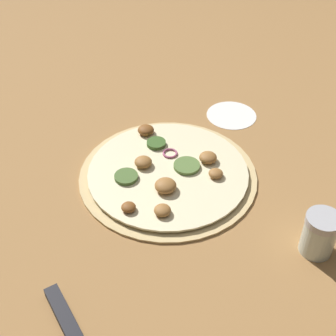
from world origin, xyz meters
TOP-DOWN VIEW (x-y plane):
  - ground_plane at (0.00, 0.00)m, footprint 3.00×3.00m
  - pizza at (-0.00, 0.00)m, footprint 0.33×0.33m
  - spice_jar at (-0.15, -0.24)m, footprint 0.05×0.05m
  - flour_patch at (0.21, -0.12)m, footprint 0.11×0.11m

SIDE VIEW (x-z plane):
  - ground_plane at x=0.00m, z-range 0.00..0.00m
  - flour_patch at x=0.21m, z-range 0.00..0.00m
  - pizza at x=0.00m, z-range -0.01..0.02m
  - spice_jar at x=-0.15m, z-range 0.00..0.07m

